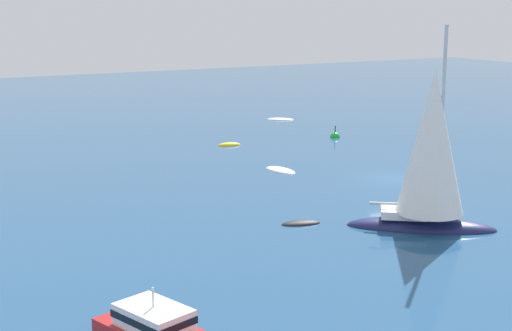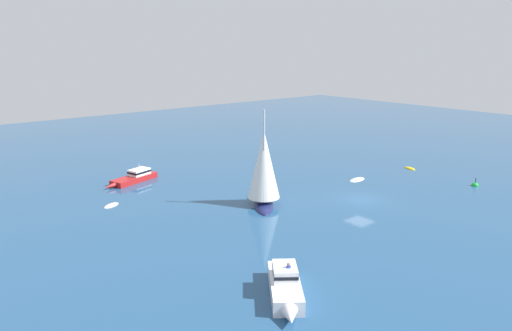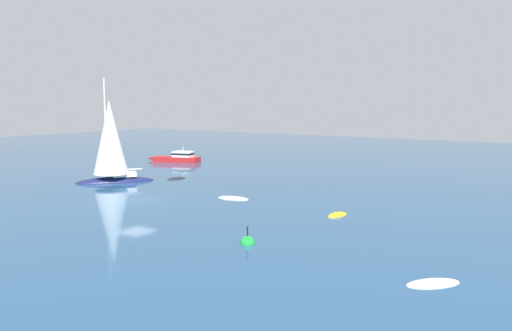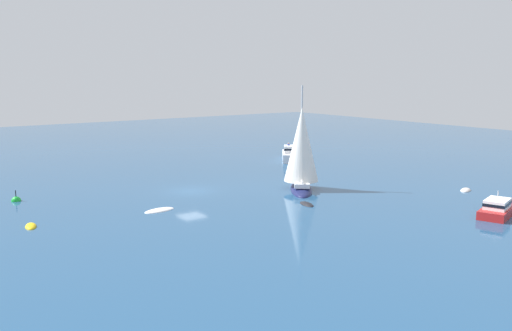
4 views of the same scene
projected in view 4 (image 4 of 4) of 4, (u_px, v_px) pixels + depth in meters
name	position (u px, v px, depth m)	size (l,w,h in m)	color
ground_plane	(191.00, 191.00, 52.28)	(160.45, 160.45, 0.00)	navy
dinghy	(466.00, 191.00, 52.51)	(1.66, 2.18, 0.47)	silver
yacht	(301.00, 153.00, 52.51)	(7.16, 6.17, 10.62)	#191E4C
rib	(31.00, 227.00, 40.03)	(1.96, 1.17, 0.48)	yellow
skiff	(159.00, 211.00, 44.79)	(1.60, 2.88, 0.35)	white
motor_cruiser	(499.00, 208.00, 43.53)	(3.72, 7.50, 2.07)	#B21E1E
tender	(307.00, 205.00, 46.87)	(2.22, 1.38, 0.37)	black
powerboat	(290.00, 154.00, 71.22)	(6.51, 5.49, 2.33)	white
channel_buoy	(16.00, 201.00, 48.19)	(0.83, 0.83, 1.39)	green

